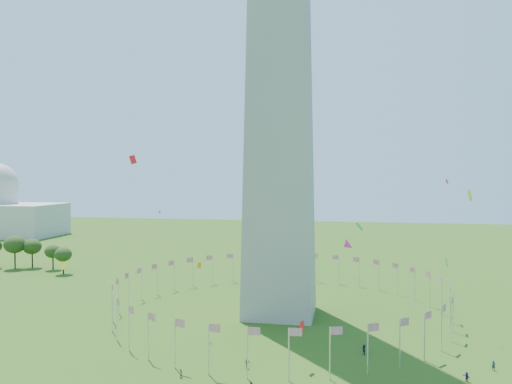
% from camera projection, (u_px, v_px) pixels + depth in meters
% --- Properties ---
extents(flag_ring, '(80.24, 80.24, 9.00)m').
position_uv_depth(flag_ring, '(280.00, 296.00, 123.26)').
color(flag_ring, silver).
rests_on(flag_ring, ground).
extents(kites_aloft, '(102.26, 73.56, 31.74)m').
position_uv_depth(kites_aloft, '(278.00, 257.00, 91.46)').
color(kites_aloft, '#CC2699').
rests_on(kites_aloft, ground).
extents(tree_line_west, '(55.20, 15.09, 12.07)m').
position_uv_depth(tree_line_west, '(3.00, 254.00, 183.10)').
color(tree_line_west, '#34531B').
rests_on(tree_line_west, ground).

